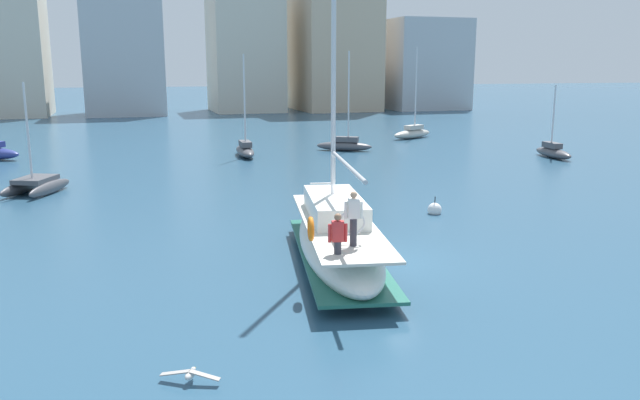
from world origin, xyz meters
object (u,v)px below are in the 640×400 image
at_px(moored_catamaran, 553,151).
at_px(mooring_buoy, 435,210).
at_px(main_sailboat, 338,238).
at_px(moored_cutter_left, 345,144).
at_px(seagull, 190,374).
at_px(moored_sloop_far, 245,149).
at_px(moored_cutter_right, 36,184).
at_px(moored_ketch_distant, 412,132).

height_order(moored_catamaran, mooring_buoy, moored_catamaran).
xyz_separation_m(main_sailboat, moored_cutter_left, (9.87, 27.45, -0.39)).
xyz_separation_m(seagull, mooring_buoy, (12.02, 12.49, -0.01)).
bearing_deg(mooring_buoy, moored_sloop_far, 102.69).
xyz_separation_m(moored_catamaran, moored_cutter_left, (-13.07, 8.11, 0.06)).
bearing_deg(moored_catamaran, moored_sloop_far, 161.22).
xyz_separation_m(main_sailboat, moored_catamaran, (22.94, 19.33, -0.45)).
bearing_deg(moored_sloop_far, moored_catamaran, -18.78).
xyz_separation_m(moored_sloop_far, moored_cutter_left, (8.03, 0.94, -0.01)).
relative_size(moored_sloop_far, moored_catamaran, 1.41).
relative_size(moored_sloop_far, moored_cutter_right, 1.28).
relative_size(main_sailboat, moored_ketch_distant, 1.59).
distance_m(moored_sloop_far, moored_cutter_right, 16.63).
height_order(main_sailboat, moored_catamaran, main_sailboat).
bearing_deg(moored_ketch_distant, mooring_buoy, -113.42).
bearing_deg(moored_cutter_left, moored_cutter_right, -151.28).
relative_size(main_sailboat, moored_sloop_far, 1.78).
distance_m(moored_sloop_far, seagull, 34.07).
distance_m(moored_sloop_far, moored_ketch_distant, 18.45).
xyz_separation_m(moored_sloop_far, mooring_buoy, (4.68, -20.77, -0.34)).
distance_m(moored_cutter_left, moored_ketch_distant, 10.98).
bearing_deg(moored_sloop_far, main_sailboat, -93.98).
xyz_separation_m(moored_catamaran, seagull, (-28.45, -26.09, -0.27)).
relative_size(moored_ketch_distant, seagull, 6.77).
bearing_deg(moored_sloop_far, mooring_buoy, -77.31).
height_order(seagull, mooring_buoy, mooring_buoy).
distance_m(moored_cutter_right, moored_ketch_distant, 34.75).
height_order(moored_sloop_far, moored_cutter_left, moored_cutter_left).
distance_m(moored_catamaran, mooring_buoy, 21.32).
bearing_deg(moored_cutter_right, seagull, -76.33).
distance_m(main_sailboat, seagull, 8.74).
xyz_separation_m(moored_sloop_far, moored_cutter_right, (-12.88, -10.52, -0.04)).
bearing_deg(main_sailboat, moored_cutter_left, 70.22).
bearing_deg(moored_cutter_left, moored_catamaran, -31.82).
bearing_deg(moored_cutter_right, main_sailboat, -55.40).
distance_m(moored_cutter_left, moored_cutter_right, 23.84).
bearing_deg(seagull, moored_catamaran, 42.52).
bearing_deg(seagull, moored_cutter_left, 65.79).
distance_m(moored_cutter_left, mooring_buoy, 21.97).
bearing_deg(mooring_buoy, moored_cutter_right, 149.71).
relative_size(moored_catamaran, mooring_buoy, 5.70).
xyz_separation_m(main_sailboat, moored_sloop_far, (1.84, 26.51, -0.38)).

